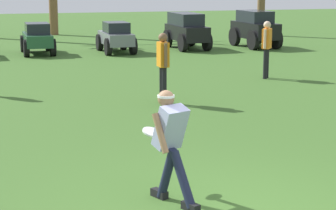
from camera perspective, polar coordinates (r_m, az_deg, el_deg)
The scene contains 8 objects.
frisbee_thrower at distance 8.14m, azimuth 0.24°, elevation -3.14°, with size 0.52×1.10×1.43m.
frisbee_in_flight at distance 8.76m, azimuth -1.39°, elevation -2.38°, with size 0.37×0.37×0.11m.
teammate_midfield at distance 14.35m, azimuth -0.44°, elevation 3.83°, with size 0.21×0.49×1.56m.
teammate_deep at distance 18.00m, azimuth 8.59°, elevation 5.27°, with size 0.36×0.44×1.56m.
parked_car_slot_b at distance 23.68m, azimuth -11.30°, elevation 5.74°, with size 1.15×2.23×1.10m.
parked_car_slot_c at distance 23.73m, azimuth -4.56°, elevation 5.94°, with size 1.18×2.24×1.10m.
parked_car_slot_d at distance 24.85m, azimuth 1.62°, elevation 6.58°, with size 1.33×2.47×1.34m.
parked_car_slot_e at distance 25.54m, azimuth 7.59°, elevation 6.67°, with size 1.39×2.44×1.40m.
Camera 1 is at (-2.55, -7.02, 2.86)m, focal length 70.00 mm.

